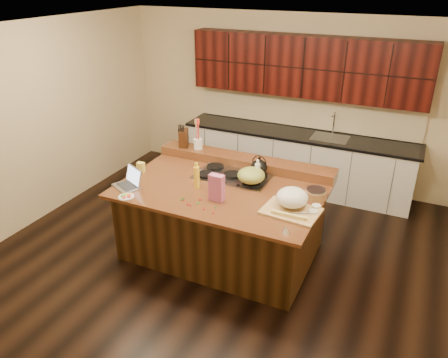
% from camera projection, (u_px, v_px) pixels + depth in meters
% --- Properties ---
extents(room, '(5.52, 5.02, 2.72)m').
position_uv_depth(room, '(222.00, 153.00, 5.02)').
color(room, black).
rests_on(room, ground).
extents(island, '(2.40, 1.60, 0.92)m').
position_uv_depth(island, '(222.00, 220.00, 5.40)').
color(island, black).
rests_on(island, ground).
extents(back_ledge, '(2.40, 0.30, 0.12)m').
position_uv_depth(back_ledge, '(245.00, 161.00, 5.75)').
color(back_ledge, black).
rests_on(back_ledge, island).
extents(cooktop, '(0.92, 0.52, 0.05)m').
position_uv_depth(cooktop, '(232.00, 176.00, 5.44)').
color(cooktop, gray).
rests_on(cooktop, island).
extents(back_counter, '(3.70, 0.66, 2.40)m').
position_uv_depth(back_counter, '(299.00, 129.00, 6.88)').
color(back_counter, silver).
rests_on(back_counter, ground).
extents(kettle, '(0.27, 0.27, 0.19)m').
position_uv_depth(kettle, '(259.00, 167.00, 5.38)').
color(kettle, black).
rests_on(kettle, cooktop).
extents(green_bowl, '(0.42, 0.42, 0.18)m').
position_uv_depth(green_bowl, '(251.00, 175.00, 5.17)').
color(green_bowl, olive).
rests_on(green_bowl, cooktop).
extents(laptop, '(0.41, 0.38, 0.23)m').
position_uv_depth(laptop, '(130.00, 181.00, 5.20)').
color(laptop, '#B7B7BC').
rests_on(laptop, island).
extents(oil_bottle, '(0.07, 0.07, 0.27)m').
position_uv_depth(oil_bottle, '(197.00, 177.00, 5.13)').
color(oil_bottle, yellow).
rests_on(oil_bottle, island).
extents(vinegar_bottle, '(0.08, 0.08, 0.25)m').
position_uv_depth(vinegar_bottle, '(257.00, 173.00, 5.25)').
color(vinegar_bottle, silver).
rests_on(vinegar_bottle, island).
extents(wooden_tray, '(0.63, 0.50, 0.24)m').
position_uv_depth(wooden_tray, '(292.00, 201.00, 4.67)').
color(wooden_tray, tan).
rests_on(wooden_tray, island).
extents(ramekin_a, '(0.12, 0.12, 0.04)m').
position_uv_depth(ramekin_a, '(313.00, 213.00, 4.61)').
color(ramekin_a, white).
rests_on(ramekin_a, island).
extents(ramekin_b, '(0.12, 0.12, 0.04)m').
position_uv_depth(ramekin_b, '(316.00, 207.00, 4.71)').
color(ramekin_b, white).
rests_on(ramekin_b, island).
extents(ramekin_c, '(0.10, 0.10, 0.04)m').
position_uv_depth(ramekin_c, '(312.00, 191.00, 5.05)').
color(ramekin_c, white).
rests_on(ramekin_c, island).
extents(strainer_bowl, '(0.25, 0.25, 0.09)m').
position_uv_depth(strainer_bowl, '(316.00, 194.00, 4.93)').
color(strainer_bowl, '#996B3F').
rests_on(strainer_bowl, island).
extents(kitchen_timer, '(0.10, 0.10, 0.07)m').
position_uv_depth(kitchen_timer, '(286.00, 229.00, 4.29)').
color(kitchen_timer, silver).
rests_on(kitchen_timer, island).
extents(pink_bag, '(0.18, 0.10, 0.31)m').
position_uv_depth(pink_bag, '(217.00, 188.00, 4.83)').
color(pink_bag, '#B95785').
rests_on(pink_bag, island).
extents(candy_plate, '(0.18, 0.18, 0.01)m').
position_uv_depth(candy_plate, '(126.00, 197.00, 4.96)').
color(candy_plate, white).
rests_on(candy_plate, island).
extents(package_box, '(0.09, 0.07, 0.13)m').
position_uv_depth(package_box, '(141.00, 167.00, 5.56)').
color(package_box, '#F6E557').
rests_on(package_box, island).
extents(utensil_crock, '(0.16, 0.16, 0.14)m').
position_uv_depth(utensil_crock, '(198.00, 144.00, 5.96)').
color(utensil_crock, white).
rests_on(utensil_crock, back_ledge).
extents(knife_block, '(0.18, 0.22, 0.24)m').
position_uv_depth(knife_block, '(184.00, 138.00, 6.03)').
color(knife_block, black).
rests_on(knife_block, back_ledge).
extents(gumdrop_0, '(0.02, 0.02, 0.02)m').
position_uv_depth(gumdrop_0, '(187.00, 204.00, 4.80)').
color(gumdrop_0, red).
rests_on(gumdrop_0, island).
extents(gumdrop_1, '(0.02, 0.02, 0.02)m').
position_uv_depth(gumdrop_1, '(198.00, 203.00, 4.81)').
color(gumdrop_1, '#198C26').
rests_on(gumdrop_1, island).
extents(gumdrop_2, '(0.02, 0.02, 0.02)m').
position_uv_depth(gumdrop_2, '(204.00, 209.00, 4.70)').
color(gumdrop_2, red).
rests_on(gumdrop_2, island).
extents(gumdrop_3, '(0.02, 0.02, 0.02)m').
position_uv_depth(gumdrop_3, '(198.00, 203.00, 4.82)').
color(gumdrop_3, '#198C26').
rests_on(gumdrop_3, island).
extents(gumdrop_4, '(0.02, 0.02, 0.02)m').
position_uv_depth(gumdrop_4, '(190.00, 205.00, 4.78)').
color(gumdrop_4, red).
rests_on(gumdrop_4, island).
extents(gumdrop_5, '(0.02, 0.02, 0.02)m').
position_uv_depth(gumdrop_5, '(183.00, 198.00, 4.92)').
color(gumdrop_5, '#198C26').
rests_on(gumdrop_5, island).
extents(gumdrop_6, '(0.02, 0.02, 0.02)m').
position_uv_depth(gumdrop_6, '(213.00, 213.00, 4.63)').
color(gumdrop_6, red).
rests_on(gumdrop_6, island).
extents(gumdrop_7, '(0.02, 0.02, 0.02)m').
position_uv_depth(gumdrop_7, '(216.00, 208.00, 4.73)').
color(gumdrop_7, '#198C26').
rests_on(gumdrop_7, island).
extents(gumdrop_8, '(0.02, 0.02, 0.02)m').
position_uv_depth(gumdrop_8, '(200.00, 200.00, 4.89)').
color(gumdrop_8, red).
rests_on(gumdrop_8, island).
extents(gumdrop_9, '(0.02, 0.02, 0.02)m').
position_uv_depth(gumdrop_9, '(181.00, 200.00, 4.89)').
color(gumdrop_9, '#198C26').
rests_on(gumdrop_9, island).
extents(gumdrop_10, '(0.02, 0.02, 0.02)m').
position_uv_depth(gumdrop_10, '(184.00, 200.00, 4.88)').
color(gumdrop_10, red).
rests_on(gumdrop_10, island).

